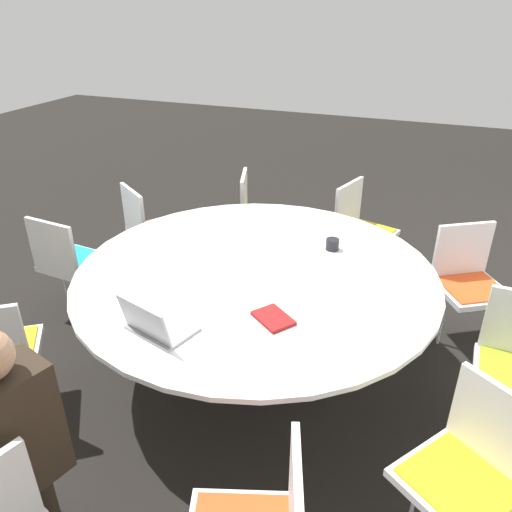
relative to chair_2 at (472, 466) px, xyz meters
name	(u,v)px	position (x,y,z in m)	size (l,w,h in m)	color
ground_plane	(256,366)	(-0.81, -1.29, -0.50)	(16.00, 16.00, 0.00)	black
conference_table	(256,282)	(-0.81, -1.29, 0.16)	(2.20, 2.20, 0.74)	#333333
chair_2	(472,466)	(0.00, 0.00, 0.00)	(0.60, 0.60, 0.85)	silver
chair_4	(468,276)	(-1.68, -0.03, 0.00)	(0.59, 0.60, 0.85)	silver
chair_5	(360,224)	(-2.29, -0.91, 0.00)	(0.54, 0.53, 0.85)	silver
chair_6	(258,211)	(-2.24, -1.82, 0.00)	(0.55, 0.54, 0.85)	silver
chair_7	(150,225)	(-1.62, -2.58, 0.00)	(0.60, 0.60, 0.85)	silver
chair_8	(69,258)	(-0.88, -2.81, 0.00)	(0.46, 0.47, 0.85)	silver
person_0	(9,434)	(0.70, -1.75, 0.20)	(0.41, 0.33, 1.20)	#2D2319
laptop	(155,325)	(-0.04, -1.51, 0.30)	(0.33, 0.38, 0.21)	#99999E
spiral_notebook	(273,318)	(-0.36, -1.01, 0.25)	(0.24, 0.26, 0.02)	maroon
coffee_cup	(332,244)	(-1.26, -0.92, 0.28)	(0.09, 0.09, 0.08)	black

